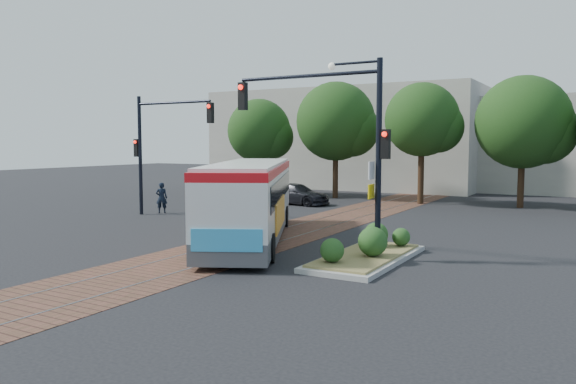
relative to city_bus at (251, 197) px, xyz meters
name	(u,v)px	position (x,y,z in m)	size (l,w,h in m)	color
ground	(254,242)	(0.36, -0.35, -1.64)	(120.00, 120.00, 0.00)	black
trackbed	(305,228)	(0.36, 3.65, -1.63)	(3.60, 40.00, 0.02)	brown
tree_row	(419,123)	(1.57, 16.07, 3.21)	(26.40, 5.60, 7.67)	#382314
warehouses	(442,141)	(-0.16, 28.39, 2.18)	(40.00, 13.00, 8.00)	#ADA899
city_bus	(251,197)	(0.00, 0.00, 0.00)	(6.98, 10.83, 2.94)	#4E4E50
traffic_island	(368,250)	(5.18, -1.25, -1.31)	(2.20, 5.20, 1.13)	gray
signal_pole_main	(342,127)	(4.23, -1.16, 2.52)	(5.49, 0.46, 6.00)	black
signal_pole_left	(157,139)	(-8.00, 3.64, 2.23)	(4.99, 0.34, 6.00)	black
officer	(162,198)	(-8.58, 4.55, -0.83)	(0.59, 0.38, 1.61)	black
parked_car	(296,194)	(-4.52, 11.73, -1.02)	(1.72, 4.23, 1.23)	black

